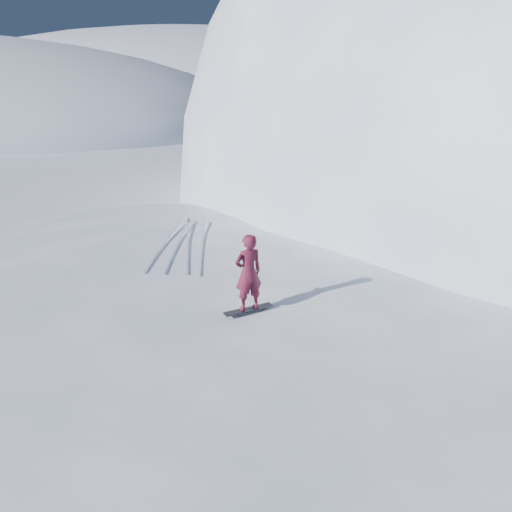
% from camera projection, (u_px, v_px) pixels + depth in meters
% --- Properties ---
extents(ground, '(400.00, 400.00, 0.00)m').
position_uv_depth(ground, '(195.00, 371.00, 14.36)').
color(ground, white).
rests_on(ground, ground).
extents(near_ridge, '(36.00, 28.00, 4.80)m').
position_uv_depth(near_ridge, '(250.00, 326.00, 16.94)').
color(near_ridge, white).
rests_on(near_ridge, ground).
extents(peak_shoulder, '(28.00, 24.00, 18.00)m').
position_uv_depth(peak_shoulder, '(447.00, 210.00, 30.97)').
color(peak_shoulder, white).
rests_on(peak_shoulder, ground).
extents(far_ridge_c, '(140.00, 90.00, 36.00)m').
position_uv_depth(far_ridge_c, '(175.00, 106.00, 122.73)').
color(far_ridge_c, white).
rests_on(far_ridge_c, ground).
extents(wind_bumps, '(16.00, 14.40, 1.00)m').
position_uv_depth(wind_bumps, '(198.00, 334.00, 16.41)').
color(wind_bumps, white).
rests_on(wind_bumps, ground).
extents(snowboard, '(1.20, 1.02, 0.02)m').
position_uv_depth(snowboard, '(249.00, 309.00, 12.72)').
color(snowboard, black).
rests_on(snowboard, near_ridge).
extents(snowboarder, '(0.87, 0.83, 2.00)m').
position_uv_depth(snowboarder, '(248.00, 273.00, 12.37)').
color(snowboarder, maroon).
rests_on(snowboarder, snowboard).
extents(board_tracks, '(2.60, 5.96, 0.04)m').
position_uv_depth(board_tracks, '(183.00, 242.00, 17.72)').
color(board_tracks, silver).
rests_on(board_tracks, ground).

